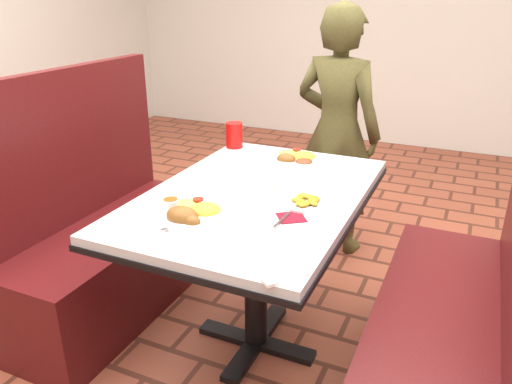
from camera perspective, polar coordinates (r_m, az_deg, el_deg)
dining_table at (r=2.03m, az=0.00°, el=-2.52°), size 0.81×1.21×0.75m
booth_bench_left at (r=2.57m, az=-16.53°, el=-5.93°), size 0.47×1.20×1.17m
booth_bench_right at (r=2.05m, az=21.54°, el=-14.53°), size 0.47×1.20×1.17m
diner_person at (r=2.97m, az=9.24°, el=6.69°), size 0.58×0.44×1.45m
near_dinner_plate at (r=1.78m, az=-7.42°, el=-1.97°), size 0.27×0.27×0.08m
far_dinner_plate at (r=2.35m, az=4.60°, el=4.13°), size 0.27×0.27×0.07m
plantain_plate at (r=1.88m, az=5.78°, el=-1.14°), size 0.18×0.18×0.03m
maroon_napkin at (r=1.77m, az=4.06°, el=-2.92°), size 0.13×0.13×0.00m
spoon_utensil at (r=1.74m, az=2.95°, el=-3.23°), size 0.01×0.13×0.00m
red_tumbler at (r=2.55m, az=-2.50°, el=6.51°), size 0.09×0.09×0.13m
paper_napkin at (r=1.46m, az=1.96°, el=-8.44°), size 0.22×0.22×0.01m
knife_utensil at (r=1.74m, az=-8.61°, el=-3.25°), size 0.04×0.19×0.00m
fork_utensil at (r=1.75m, az=-7.46°, el=-3.08°), size 0.03×0.13×0.00m
lettuce_shreds at (r=2.02m, az=1.73°, el=0.43°), size 0.28×0.32×0.00m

